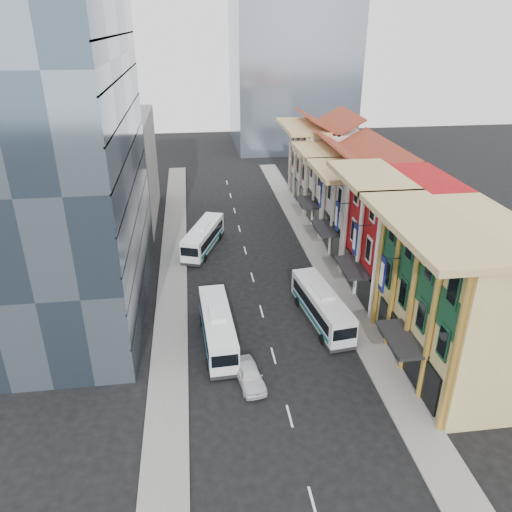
{
  "coord_description": "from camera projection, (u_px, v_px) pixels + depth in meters",
  "views": [
    {
      "loc": [
        -5.82,
        -25.18,
        25.05
      ],
      "look_at": [
        -0.03,
        18.79,
        4.04
      ],
      "focal_mm": 35.0,
      "sensor_mm": 36.0,
      "label": 1
    }
  ],
  "objects": [
    {
      "name": "shophouse_tan",
      "position": [
        464.0,
        300.0,
        37.53
      ],
      "size": [
        8.0,
        14.0,
        12.0
      ],
      "primitive_type": "cube",
      "color": "tan",
      "rests_on": "ground"
    },
    {
      "name": "bus_right",
      "position": [
        322.0,
        306.0,
        45.12
      ],
      "size": [
        3.68,
        10.51,
        3.3
      ],
      "primitive_type": null,
      "rotation": [
        0.0,
        0.0,
        0.13
      ],
      "color": "silver",
      "rests_on": "ground"
    },
    {
      "name": "bus_left_near",
      "position": [
        218.0,
        327.0,
        42.01
      ],
      "size": [
        2.88,
        10.29,
        3.27
      ],
      "primitive_type": null,
      "rotation": [
        0.0,
        0.0,
        0.05
      ],
      "color": "white",
      "rests_on": "ground"
    },
    {
      "name": "shophouse_red",
      "position": [
        402.0,
        238.0,
        48.29
      ],
      "size": [
        8.0,
        10.0,
        12.0
      ],
      "primitive_type": "cube",
      "color": "#A31213",
      "rests_on": "ground"
    },
    {
      "name": "shophouse_cream_near",
      "position": [
        368.0,
        213.0,
        57.23
      ],
      "size": [
        8.0,
        9.0,
        10.0
      ],
      "primitive_type": "cube",
      "color": "beige",
      "rests_on": "ground"
    },
    {
      "name": "sidewalk_left",
      "position": [
        173.0,
        282.0,
        52.65
      ],
      "size": [
        3.0,
        90.0,
        0.15
      ],
      "primitive_type": "cube",
      "color": "slate",
      "rests_on": "ground"
    },
    {
      "name": "bus_left_far",
      "position": [
        203.0,
        237.0,
        59.5
      ],
      "size": [
        5.63,
        10.35,
        3.25
      ],
      "primitive_type": null,
      "rotation": [
        0.0,
        0.0,
        -0.34
      ],
      "color": "white",
      "rests_on": "ground"
    },
    {
      "name": "shophouse_cream_far",
      "position": [
        325.0,
        165.0,
        74.48
      ],
      "size": [
        8.0,
        12.0,
        11.0
      ],
      "primitive_type": "cube",
      "color": "beige",
      "rests_on": "ground"
    },
    {
      "name": "sedan_left",
      "position": [
        250.0,
        375.0,
        37.7
      ],
      "size": [
        2.45,
        4.67,
        1.51
      ],
      "primitive_type": "imported",
      "rotation": [
        0.0,
        0.0,
        0.15
      ],
      "color": "silver",
      "rests_on": "ground"
    },
    {
      "name": "office_tower",
      "position": [
        59.0,
        150.0,
        42.57
      ],
      "size": [
        12.0,
        26.0,
        30.0
      ],
      "primitive_type": "cube",
      "color": "#3F5164",
      "rests_on": "ground"
    },
    {
      "name": "sidewalk_right",
      "position": [
        329.0,
        272.0,
        54.65
      ],
      "size": [
        3.0,
        90.0,
        0.15
      ],
      "primitive_type": "cube",
      "color": "slate",
      "rests_on": "ground"
    },
    {
      "name": "ground",
      "position": [
        292.0,
        426.0,
        33.97
      ],
      "size": [
        200.0,
        200.0,
        0.0
      ],
      "primitive_type": "plane",
      "color": "black",
      "rests_on": "ground"
    },
    {
      "name": "shophouse_cream_mid",
      "position": [
        345.0,
        189.0,
        65.29
      ],
      "size": [
        8.0,
        9.0,
        10.0
      ],
      "primitive_type": "cube",
      "color": "beige",
      "rests_on": "ground"
    },
    {
      "name": "office_block_far",
      "position": [
        115.0,
        169.0,
        66.72
      ],
      "size": [
        10.0,
        18.0,
        14.0
      ],
      "primitive_type": "cube",
      "color": "gray",
      "rests_on": "ground"
    }
  ]
}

